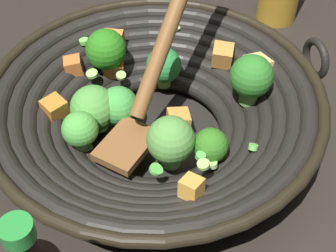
# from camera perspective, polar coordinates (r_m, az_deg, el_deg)

# --- Properties ---
(ground_plane) EXTENTS (4.00, 4.00, 0.00)m
(ground_plane) POSITION_cam_1_polar(r_m,az_deg,el_deg) (0.64, -1.44, -1.43)
(ground_plane) COLOR #28231E
(wok) EXTENTS (0.40, 0.44, 0.25)m
(wok) POSITION_cam_1_polar(r_m,az_deg,el_deg) (0.60, -1.58, 2.05)
(wok) COLOR black
(wok) RESTS_ON ground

